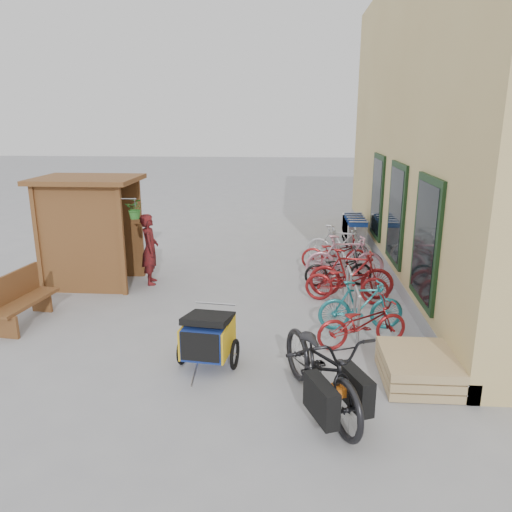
# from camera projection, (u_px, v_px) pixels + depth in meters

# --- Properties ---
(ground) EXTENTS (80.00, 80.00, 0.00)m
(ground) POSITION_uv_depth(u_px,v_px,m) (221.00, 334.00, 8.66)
(ground) COLOR #98989B
(kiosk) EXTENTS (2.49, 1.65, 2.40)m
(kiosk) POSITION_uv_depth(u_px,v_px,m) (86.00, 216.00, 10.83)
(kiosk) COLOR brown
(kiosk) RESTS_ON ground
(bike_rack) EXTENTS (0.05, 5.35, 0.86)m
(bike_rack) POSITION_uv_depth(u_px,v_px,m) (343.00, 268.00, 10.67)
(bike_rack) COLOR #A5A8AD
(bike_rack) RESTS_ON ground
(pallet_stack) EXTENTS (1.00, 1.20, 0.40)m
(pallet_stack) POSITION_uv_depth(u_px,v_px,m) (418.00, 368.00, 7.06)
(pallet_stack) COLOR tan
(pallet_stack) RESTS_ON ground
(bench) EXTENTS (0.65, 1.56, 0.96)m
(bench) POSITION_uv_depth(u_px,v_px,m) (19.00, 298.00, 8.96)
(bench) COLOR brown
(bench) RESTS_ON ground
(shopping_carts) EXTENTS (0.53, 2.09, 0.95)m
(shopping_carts) POSITION_uv_depth(u_px,v_px,m) (353.00, 227.00, 14.45)
(shopping_carts) COLOR silver
(shopping_carts) RESTS_ON ground
(child_trailer) EXTENTS (0.92, 1.50, 0.87)m
(child_trailer) POSITION_uv_depth(u_px,v_px,m) (208.00, 336.00, 7.45)
(child_trailer) COLOR #1C329A
(child_trailer) RESTS_ON ground
(cargo_bike) EXTENTS (1.54, 2.35, 1.17)m
(cargo_bike) POSITION_uv_depth(u_px,v_px,m) (322.00, 366.00, 6.34)
(cargo_bike) COLOR black
(cargo_bike) RESTS_ON ground
(person_kiosk) EXTENTS (0.50, 0.65, 1.59)m
(person_kiosk) POSITION_uv_depth(u_px,v_px,m) (150.00, 249.00, 11.10)
(person_kiosk) COLOR maroon
(person_kiosk) RESTS_ON ground
(bike_0) EXTENTS (1.65, 1.00, 0.82)m
(bike_0) POSITION_uv_depth(u_px,v_px,m) (362.00, 323.00, 8.08)
(bike_0) COLOR maroon
(bike_0) RESTS_ON ground
(bike_1) EXTENTS (1.54, 0.59, 0.90)m
(bike_1) POSITION_uv_depth(u_px,v_px,m) (361.00, 305.00, 8.73)
(bike_1) COLOR teal
(bike_1) RESTS_ON ground
(bike_2) EXTENTS (1.76, 0.87, 0.88)m
(bike_2) POSITION_uv_depth(u_px,v_px,m) (347.00, 281.00, 10.04)
(bike_2) COLOR maroon
(bike_2) RESTS_ON ground
(bike_3) EXTENTS (1.77, 0.69, 1.04)m
(bike_3) POSITION_uv_depth(u_px,v_px,m) (351.00, 274.00, 10.26)
(bike_3) COLOR maroon
(bike_3) RESTS_ON ground
(bike_4) EXTENTS (1.58, 0.74, 0.80)m
(bike_4) POSITION_uv_depth(u_px,v_px,m) (338.00, 268.00, 11.04)
(bike_4) COLOR black
(bike_4) RESTS_ON ground
(bike_5) EXTENTS (1.80, 0.56, 1.07)m
(bike_5) POSITION_uv_depth(u_px,v_px,m) (345.00, 258.00, 11.34)
(bike_5) COLOR pink
(bike_5) RESTS_ON ground
(bike_6) EXTENTS (1.64, 0.64, 0.85)m
(bike_6) POSITION_uv_depth(u_px,v_px,m) (335.00, 253.00, 12.18)
(bike_6) COLOR maroon
(bike_6) RESTS_ON ground
(bike_7) EXTENTS (1.75, 0.93, 1.01)m
(bike_7) POSITION_uv_depth(u_px,v_px,m) (339.00, 245.00, 12.64)
(bike_7) COLOR silver
(bike_7) RESTS_ON ground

